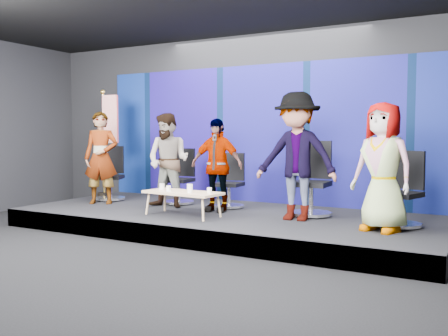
{
  "coord_description": "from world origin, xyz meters",
  "views": [
    {
      "loc": [
        3.94,
        -4.71,
        1.61
      ],
      "look_at": [
        0.03,
        2.4,
        1.04
      ],
      "focal_mm": 40.0,
      "sensor_mm": 36.0,
      "label": 1
    }
  ],
  "objects": [
    {
      "name": "flag_stand",
      "position": [
        -3.03,
        3.05,
        1.46
      ],
      "size": [
        0.51,
        0.29,
        2.2
      ],
      "rotation": [
        0.0,
        0.0,
        0.11
      ],
      "color": "black",
      "rests_on": "riser"
    },
    {
      "name": "chair_e",
      "position": [
        2.79,
        2.58,
        0.65
      ],
      "size": [
        0.76,
        0.76,
        1.06
      ],
      "rotation": [
        0.0,
        0.0,
        -0.32
      ],
      "color": "silver",
      "rests_on": "riser"
    },
    {
      "name": "panelist_a",
      "position": [
        -2.52,
        2.29,
        1.16
      ],
      "size": [
        0.74,
        0.65,
        1.71
      ],
      "primitive_type": "imported",
      "rotation": [
        0.0,
        0.0,
        0.46
      ],
      "color": "black",
      "rests_on": "riser"
    },
    {
      "name": "room_walls",
      "position": [
        0.0,
        0.0,
        2.43
      ],
      "size": [
        10.02,
        8.02,
        3.51
      ],
      "color": "black",
      "rests_on": "ground"
    },
    {
      "name": "mug_b",
      "position": [
        -0.61,
        1.74,
        0.74
      ],
      "size": [
        0.08,
        0.08,
        0.09
      ],
      "primitive_type": "cylinder",
      "color": "white",
      "rests_on": "coffee_table"
    },
    {
      "name": "mug_d",
      "position": [
        -0.23,
        1.76,
        0.74
      ],
      "size": [
        0.09,
        0.09,
        0.1
      ],
      "primitive_type": "cylinder",
      "color": "white",
      "rests_on": "coffee_table"
    },
    {
      "name": "mug_a",
      "position": [
        -0.87,
        1.92,
        0.74
      ],
      "size": [
        0.08,
        0.08,
        0.1
      ],
      "primitive_type": "cylinder",
      "color": "white",
      "rests_on": "coffee_table"
    },
    {
      "name": "chair_a",
      "position": [
        -2.71,
        2.75,
        0.65
      ],
      "size": [
        0.8,
        0.8,
        1.06
      ],
      "rotation": [
        0.0,
        0.0,
        0.46
      ],
      "color": "silver",
      "rests_on": "riser"
    },
    {
      "name": "panelist_d",
      "position": [
        1.29,
        2.37,
        1.26
      ],
      "size": [
        1.27,
        0.75,
        1.93
      ],
      "primitive_type": "imported",
      "rotation": [
        0.0,
        0.0,
        0.03
      ],
      "color": "black",
      "rests_on": "riser"
    },
    {
      "name": "riser",
      "position": [
        0.0,
        2.5,
        0.15
      ],
      "size": [
        7.0,
        3.0,
        0.3
      ],
      "primitive_type": "cube",
      "color": "black",
      "rests_on": "ground"
    },
    {
      "name": "chair_b",
      "position": [
        -1.23,
        2.98,
        0.64
      ],
      "size": [
        0.62,
        0.62,
        1.03
      ],
      "rotation": [
        0.0,
        0.0,
        0.07
      ],
      "color": "silver",
      "rests_on": "riser"
    },
    {
      "name": "mug_c",
      "position": [
        -0.37,
        1.98,
        0.74
      ],
      "size": [
        0.09,
        0.09,
        0.11
      ],
      "primitive_type": "cylinder",
      "color": "white",
      "rests_on": "coffee_table"
    },
    {
      "name": "coffee_table",
      "position": [
        -0.41,
        1.85,
        0.66
      ],
      "size": [
        1.32,
        0.66,
        0.39
      ],
      "rotation": [
        0.0,
        0.0,
        -0.1
      ],
      "color": "tan",
      "rests_on": "riser"
    },
    {
      "name": "chair_c",
      "position": [
        -0.18,
        3.01,
        0.62
      ],
      "size": [
        0.59,
        0.59,
        0.96
      ],
      "rotation": [
        0.0,
        0.0,
        0.09
      ],
      "color": "silver",
      "rests_on": "riser"
    },
    {
      "name": "ground",
      "position": [
        0.0,
        0.0,
        0.0
      ],
      "size": [
        10.0,
        10.0,
        0.0
      ],
      "primitive_type": "plane",
      "color": "black",
      "rests_on": "ground"
    },
    {
      "name": "mug_e",
      "position": [
        0.08,
        1.85,
        0.73
      ],
      "size": [
        0.07,
        0.07,
        0.09
      ],
      "primitive_type": "cylinder",
      "color": "white",
      "rests_on": "coffee_table"
    },
    {
      "name": "panelist_b",
      "position": [
        -1.14,
        2.49,
        1.13
      ],
      "size": [
        0.85,
        0.68,
        1.67
      ],
      "primitive_type": "imported",
      "rotation": [
        0.0,
        0.0,
        0.07
      ],
      "color": "black",
      "rests_on": "riser"
    },
    {
      "name": "panelist_e",
      "position": [
        2.61,
        2.11,
        1.16
      ],
      "size": [
        0.97,
        0.78,
        1.72
      ],
      "primitive_type": "imported",
      "rotation": [
        0.0,
        0.0,
        -0.32
      ],
      "color": "black",
      "rests_on": "riser"
    },
    {
      "name": "backdrop",
      "position": [
        0.0,
        3.95,
        1.6
      ],
      "size": [
        7.0,
        0.08,
        2.6
      ],
      "primitive_type": "cube",
      "color": "navy",
      "rests_on": "riser"
    },
    {
      "name": "panelist_c",
      "position": [
        -0.18,
        2.51,
        1.08
      ],
      "size": [
        0.94,
        0.46,
        1.56
      ],
      "primitive_type": "imported",
      "rotation": [
        0.0,
        0.0,
        0.09
      ],
      "color": "black",
      "rests_on": "riser"
    },
    {
      "name": "chair_d",
      "position": [
        1.37,
        2.88,
        0.69
      ],
      "size": [
        0.69,
        0.69,
        1.19
      ],
      "rotation": [
        0.0,
        0.0,
        0.03
      ],
      "color": "silver",
      "rests_on": "riser"
    }
  ]
}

